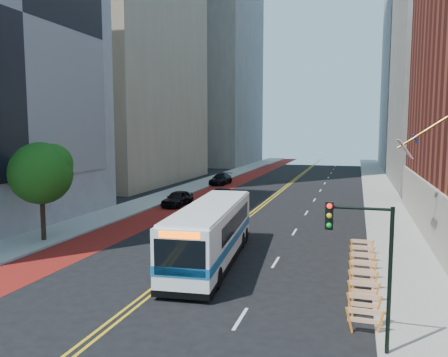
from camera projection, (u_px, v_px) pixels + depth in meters
ground at (155, 289)px, 21.04m from camera, size 160.00×160.00×0.00m
sidewalk_left at (174, 193)px, 53.04m from camera, size 4.00×140.00×0.15m
sidewalk_right at (384, 202)px, 46.08m from camera, size 4.00×140.00×0.15m
bus_lane_paint at (204, 195)px, 51.91m from camera, size 3.60×140.00×0.01m
center_line_inner at (270, 198)px, 49.62m from camera, size 0.14×140.00×0.01m
center_line_outer at (273, 198)px, 49.51m from camera, size 0.14×140.00×0.01m
lane_dashes at (320, 190)px, 55.78m from camera, size 0.14×98.20×0.01m
midrise_right_far at (440, 28)px, 85.25m from camera, size 20.00×28.00×55.00m
midrise_left_far at (208, 20)px, 98.61m from camera, size 20.00×26.00×65.00m
construction_barriers at (363, 272)px, 21.44m from camera, size 1.42×10.91×1.00m
street_tree at (42, 171)px, 29.51m from camera, size 4.20×4.20×6.70m
traffic_signal at (363, 248)px, 14.57m from camera, size 2.21×0.34×5.07m
transit_bus at (212, 232)px, 25.27m from camera, size 3.93×12.60×3.41m
car_a at (178, 198)px, 44.19m from camera, size 2.14×4.71×1.57m
car_b at (221, 195)px, 47.58m from camera, size 1.39×3.94×1.30m
car_c at (221, 179)px, 62.00m from camera, size 2.32×5.34×1.53m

